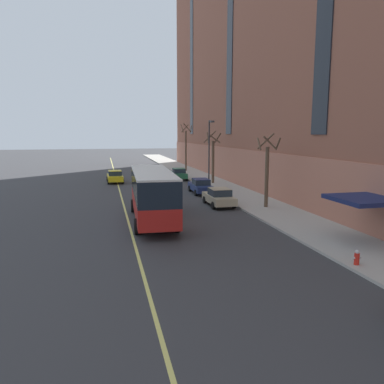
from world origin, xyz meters
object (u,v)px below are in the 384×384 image
taxi_cab (115,176)px  street_tree_far_uptown (213,157)px  parked_car_navy_2 (201,186)px  fire_hydrant (357,257)px  street_tree_far_downtown (186,147)px  parked_car_champagne_0 (219,197)px  street_lamp (210,147)px  parked_car_green_3 (179,174)px  city_bus (152,192)px  street_tree_mid_block (267,170)px

taxi_cab → street_tree_far_uptown: (11.73, -4.03, 2.59)m
parked_car_navy_2 → fire_hydrant: parked_car_navy_2 is taller
street_tree_far_downtown → parked_car_champagne_0: bearing=-96.8°
street_lamp → parked_car_green_3: bearing=100.2°
city_bus → parked_car_champagne_0: bearing=35.5°
parked_car_champagne_0 → street_tree_mid_block: street_tree_mid_block is taller
street_tree_far_uptown → fire_hydrant: bearing=-93.2°
street_tree_far_downtown → street_lamp: 19.78m
street_tree_far_uptown → fire_hydrant: street_tree_far_uptown is taller
parked_car_green_3 → taxi_cab: size_ratio=0.95×
taxi_cab → city_bus: bearing=-84.9°
parked_car_champagne_0 → street_lamp: 10.61m
city_bus → street_lamp: 16.58m
parked_car_champagne_0 → fire_hydrant: parked_car_champagne_0 is taller
parked_car_green_3 → street_lamp: (1.66, -9.28, 3.89)m
parked_car_green_3 → street_tree_far_uptown: (3.24, -5.22, 2.60)m
parked_car_green_3 → fire_hydrant: size_ratio=6.06×
taxi_cab → street_tree_mid_block: size_ratio=0.75×
taxi_cab → street_tree_far_uptown: 12.67m
taxi_cab → fire_hydrant: bearing=-73.4°
street_tree_far_uptown → street_tree_mid_block: bearing=-89.9°
parked_car_champagne_0 → parked_car_navy_2: same height
parked_car_navy_2 → street_tree_far_downtown: (3.34, 22.45, 3.27)m
street_tree_far_downtown → street_lamp: (-1.61, -19.70, 0.62)m
street_tree_far_uptown → street_lamp: street_lamp is taller
parked_car_navy_2 → street_tree_mid_block: street_tree_mid_block is taller
city_bus → taxi_cab: size_ratio=2.35×
parked_car_champagne_0 → parked_car_navy_2: bearing=88.7°
city_bus → fire_hydrant: (8.08, -11.35, -1.61)m
parked_car_navy_2 → street_tree_far_downtown: 22.93m
street_tree_far_uptown → city_bus: bearing=-118.1°
fire_hydrant → taxi_cab: bearing=106.6°
parked_car_champagne_0 → street_tree_far_uptown: street_tree_far_uptown is taller
parked_car_green_3 → parked_car_navy_2: bearing=-90.3°
parked_car_navy_2 → taxi_cab: bearing=127.9°
parked_car_navy_2 → street_tree_mid_block: size_ratio=0.79×
parked_car_champagne_0 → taxi_cab: size_ratio=0.98×
taxi_cab → fire_hydrant: taxi_cab is taller
city_bus → parked_car_navy_2: (6.46, 11.44, -1.32)m
taxi_cab → street_lamp: size_ratio=0.61×
city_bus → street_lamp: size_ratio=1.44×
street_lamp → fire_hydrant: size_ratio=10.35×
street_tree_mid_block → city_bus: bearing=-165.5°
city_bus → street_tree_far_uptown: street_tree_far_uptown is taller
parked_car_green_3 → taxi_cab: bearing=-172.1°
fire_hydrant → street_tree_mid_block: bearing=83.0°
street_tree_mid_block → street_tree_far_uptown: bearing=90.1°
parked_car_green_3 → street_tree_far_uptown: size_ratio=0.69×
city_bus → street_tree_far_downtown: (9.80, 33.89, 1.95)m
parked_car_champagne_0 → street_tree_mid_block: size_ratio=0.73×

